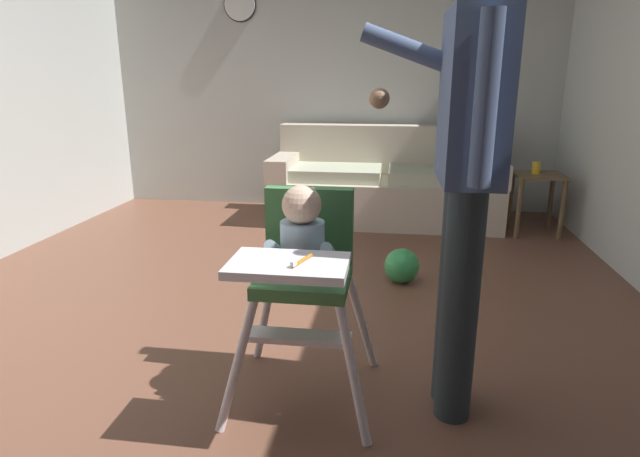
{
  "coord_description": "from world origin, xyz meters",
  "views": [
    {
      "loc": [
        0.66,
        -2.39,
        1.29
      ],
      "look_at": [
        0.39,
        -0.53,
        0.74
      ],
      "focal_mm": 29.28,
      "sensor_mm": 36.0,
      "label": 1
    }
  ],
  "objects_px": {
    "couch": "(385,185)",
    "toy_ball": "(402,266)",
    "high_chair": "(303,257)",
    "side_table": "(537,190)",
    "adult_standing": "(466,172)",
    "wall_clock": "(240,5)",
    "sippy_cup": "(536,168)"
  },
  "relations": [
    {
      "from": "wall_clock",
      "to": "couch",
      "type": "bearing_deg",
      "value": -17.88
    },
    {
      "from": "side_table",
      "to": "wall_clock",
      "type": "height_order",
      "value": "wall_clock"
    },
    {
      "from": "couch",
      "to": "side_table",
      "type": "xyz_separation_m",
      "value": [
        1.28,
        -0.3,
        0.05
      ]
    },
    {
      "from": "couch",
      "to": "side_table",
      "type": "bearing_deg",
      "value": 76.63
    },
    {
      "from": "toy_ball",
      "to": "side_table",
      "type": "xyz_separation_m",
      "value": [
        1.13,
        1.29,
        0.27
      ]
    },
    {
      "from": "sippy_cup",
      "to": "high_chair",
      "type": "bearing_deg",
      "value": -119.83
    },
    {
      "from": "toy_ball",
      "to": "wall_clock",
      "type": "height_order",
      "value": "wall_clock"
    },
    {
      "from": "side_table",
      "to": "sippy_cup",
      "type": "xyz_separation_m",
      "value": [
        -0.03,
        0.0,
        0.19
      ]
    },
    {
      "from": "adult_standing",
      "to": "toy_ball",
      "type": "bearing_deg",
      "value": -83.19
    },
    {
      "from": "side_table",
      "to": "wall_clock",
      "type": "relative_size",
      "value": 1.6
    },
    {
      "from": "couch",
      "to": "sippy_cup",
      "type": "xyz_separation_m",
      "value": [
        1.25,
        -0.3,
        0.24
      ]
    },
    {
      "from": "high_chair",
      "to": "side_table",
      "type": "xyz_separation_m",
      "value": [
        1.54,
        2.64,
        -0.24
      ]
    },
    {
      "from": "high_chair",
      "to": "adult_standing",
      "type": "xyz_separation_m",
      "value": [
        0.59,
        0.01,
        0.35
      ]
    },
    {
      "from": "couch",
      "to": "adult_standing",
      "type": "relative_size",
      "value": 1.22
    },
    {
      "from": "couch",
      "to": "toy_ball",
      "type": "height_order",
      "value": "couch"
    },
    {
      "from": "adult_standing",
      "to": "wall_clock",
      "type": "height_order",
      "value": "wall_clock"
    },
    {
      "from": "adult_standing",
      "to": "wall_clock",
      "type": "distance_m",
      "value": 3.99
    },
    {
      "from": "side_table",
      "to": "sippy_cup",
      "type": "bearing_deg",
      "value": 180.0
    },
    {
      "from": "side_table",
      "to": "toy_ball",
      "type": "bearing_deg",
      "value": -131.08
    },
    {
      "from": "couch",
      "to": "toy_ball",
      "type": "bearing_deg",
      "value": 5.36
    },
    {
      "from": "wall_clock",
      "to": "high_chair",
      "type": "bearing_deg",
      "value": -70.44
    },
    {
      "from": "couch",
      "to": "side_table",
      "type": "height_order",
      "value": "couch"
    },
    {
      "from": "couch",
      "to": "toy_ball",
      "type": "xyz_separation_m",
      "value": [
        0.15,
        -1.6,
        -0.22
      ]
    },
    {
      "from": "couch",
      "to": "side_table",
      "type": "relative_size",
      "value": 4.0
    },
    {
      "from": "sippy_cup",
      "to": "wall_clock",
      "type": "bearing_deg",
      "value": 164.05
    },
    {
      "from": "toy_ball",
      "to": "couch",
      "type": "bearing_deg",
      "value": 95.36
    },
    {
      "from": "couch",
      "to": "sippy_cup",
      "type": "distance_m",
      "value": 1.31
    },
    {
      "from": "high_chair",
      "to": "toy_ball",
      "type": "height_order",
      "value": "high_chair"
    },
    {
      "from": "couch",
      "to": "toy_ball",
      "type": "distance_m",
      "value": 1.62
    },
    {
      "from": "couch",
      "to": "toy_ball",
      "type": "relative_size",
      "value": 9.16
    },
    {
      "from": "toy_ball",
      "to": "side_table",
      "type": "bearing_deg",
      "value": 48.92
    },
    {
      "from": "high_chair",
      "to": "side_table",
      "type": "bearing_deg",
      "value": 149.73
    }
  ]
}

